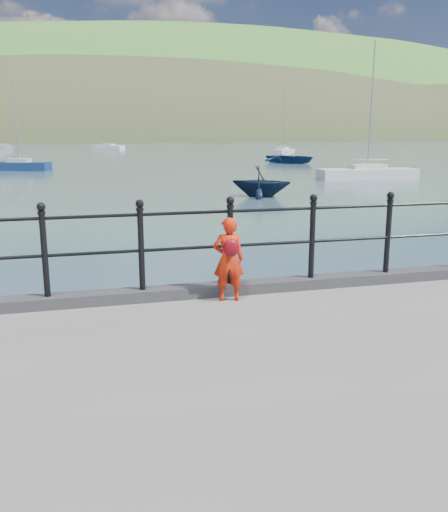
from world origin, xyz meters
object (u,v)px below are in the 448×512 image
object	(u,v)px
sailboat_near	(367,174)
railing	(186,237)
sailboat_deep	(109,147)
sailboat_port	(20,167)
launch_white	(2,153)
launch_blue	(291,158)
launch_navy	(261,181)
child	(229,259)
sailboat_far	(283,152)

from	to	relation	value
sailboat_near	railing	bearing A→B (deg)	-118.51
sailboat_near	sailboat_deep	size ratio (longest dim) A/B	1.03
sailboat_port	sailboat_near	bearing A→B (deg)	-11.67
railing	launch_white	bearing A→B (deg)	99.67
launch_blue	railing	bearing A→B (deg)	-144.52
launch_white	sailboat_near	size ratio (longest dim) A/B	0.62
launch_blue	launch_navy	distance (m)	29.74
child	sailboat_deep	size ratio (longest dim) A/B	0.13
child	sailboat_far	xyz separation A→B (m)	(26.18, 66.99, -1.22)
sailboat_port	sailboat_deep	xyz separation A→B (m)	(9.98, 54.09, 0.00)
launch_navy	sailboat_far	bearing A→B (deg)	8.67
launch_blue	sailboat_port	world-z (taller)	sailboat_port
child	launch_blue	size ratio (longest dim) A/B	0.20
sailboat_port	sailboat_deep	bearing A→B (deg)	99.45
child	sailboat_far	bearing A→B (deg)	-102.69
launch_white	sailboat_far	bearing A→B (deg)	22.95
child	launch_navy	world-z (taller)	child
railing	launch_blue	bearing A→B (deg)	66.85
child	launch_white	size ratio (longest dim) A/B	0.20
railing	launch_blue	world-z (taller)	railing
launch_navy	sailboat_deep	world-z (taller)	sailboat_deep
child	sailboat_near	size ratio (longest dim) A/B	0.12
launch_navy	sailboat_port	bearing A→B (deg)	61.64
launch_blue	sailboat_deep	size ratio (longest dim) A/B	0.62
sailboat_port	launch_white	bearing A→B (deg)	123.62
railing	sailboat_deep	bearing A→B (deg)	87.74
sailboat_near	launch_blue	bearing A→B (deg)	89.07
sailboat_port	sailboat_deep	distance (m)	55.01
launch_white	sailboat_far	world-z (taller)	sailboat_far
railing	launch_white	xyz separation A→B (m)	(-8.88, 52.15, -0.73)
launch_white	sailboat_near	distance (m)	36.80
child	launch_white	bearing A→B (deg)	-71.20
launch_navy	sailboat_deep	distance (m)	76.72
launch_navy	sailboat_near	bearing A→B (deg)	-21.83
launch_navy	sailboat_far	world-z (taller)	sailboat_far
sailboat_near	sailboat_port	distance (m)	27.97
sailboat_near	sailboat_deep	distance (m)	70.12
launch_blue	launch_white	world-z (taller)	launch_white
sailboat_near	sailboat_deep	world-z (taller)	sailboat_near
railing	sailboat_near	xyz separation A→B (m)	(17.60, 26.62, -1.48)
sailboat_deep	sailboat_far	size ratio (longest dim) A/B	1.01
sailboat_far	sailboat_port	bearing A→B (deg)	166.87
launch_blue	sailboat_port	bearing A→B (deg)	158.61
launch_white	sailboat_far	xyz separation A→B (m)	(35.56, 14.55, -0.75)
sailboat_near	sailboat_far	bearing A→B (deg)	82.21
sailboat_near	sailboat_far	size ratio (longest dim) A/B	1.04
launch_white	sailboat_far	size ratio (longest dim) A/B	0.64
launch_blue	sailboat_far	size ratio (longest dim) A/B	0.62
launch_blue	sailboat_deep	world-z (taller)	sailboat_deep
railing	launch_blue	xyz separation A→B (m)	(19.59, 45.80, -1.26)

